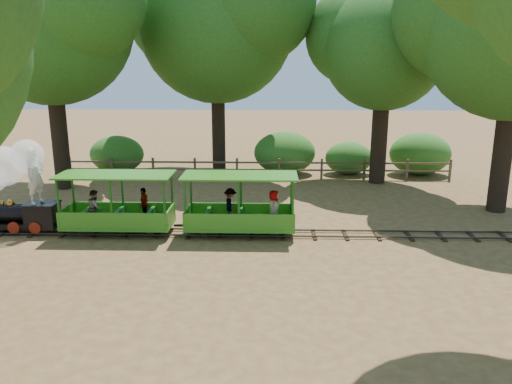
{
  "coord_description": "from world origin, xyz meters",
  "views": [
    {
      "loc": [
        0.61,
        -15.11,
        5.3
      ],
      "look_at": [
        0.13,
        0.5,
        1.29
      ],
      "focal_mm": 35.0,
      "sensor_mm": 36.0,
      "label": 1
    }
  ],
  "objects_px": {
    "locomotive": "(13,180)",
    "carriage_front": "(117,211)",
    "carriage_rear": "(243,211)",
    "fence": "(258,167)"
  },
  "relations": [
    {
      "from": "fence",
      "to": "locomotive",
      "type": "bearing_deg",
      "value": -133.69
    },
    {
      "from": "fence",
      "to": "carriage_rear",
      "type": "bearing_deg",
      "value": -91.99
    },
    {
      "from": "locomotive",
      "to": "carriage_front",
      "type": "xyz_separation_m",
      "value": [
        3.29,
        -0.06,
        -0.98
      ]
    },
    {
      "from": "carriage_front",
      "to": "carriage_rear",
      "type": "xyz_separation_m",
      "value": [
        4.01,
        0.01,
        0.01
      ]
    },
    {
      "from": "carriage_rear",
      "to": "fence",
      "type": "xyz_separation_m",
      "value": [
        0.28,
        7.99,
        -0.2
      ]
    },
    {
      "from": "locomotive",
      "to": "carriage_front",
      "type": "bearing_deg",
      "value": -1.1
    },
    {
      "from": "locomotive",
      "to": "fence",
      "type": "bearing_deg",
      "value": 46.31
    },
    {
      "from": "carriage_front",
      "to": "fence",
      "type": "distance_m",
      "value": 9.07
    },
    {
      "from": "carriage_rear",
      "to": "fence",
      "type": "relative_size",
      "value": 0.2
    },
    {
      "from": "locomotive",
      "to": "carriage_rear",
      "type": "relative_size",
      "value": 0.86
    }
  ]
}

